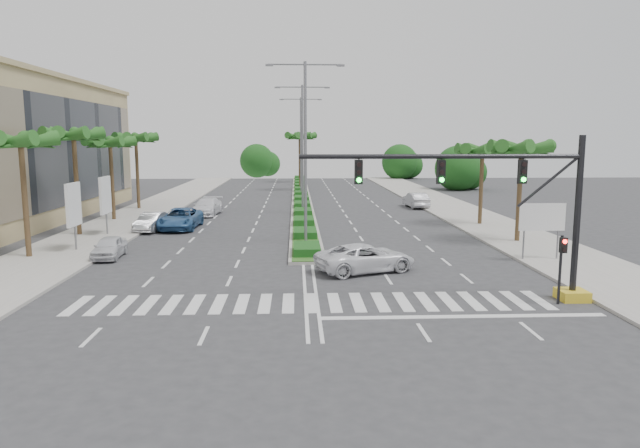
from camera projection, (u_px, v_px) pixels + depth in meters
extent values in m
plane|color=#333335|center=(311.00, 303.00, 24.65)|extent=(160.00, 160.00, 0.00)
cube|color=gray|center=(496.00, 228.00, 45.04)|extent=(6.00, 120.00, 0.15)
cube|color=gray|center=(107.00, 231.00, 43.76)|extent=(6.00, 120.00, 0.15)
cube|color=gray|center=(301.00, 197.00, 69.11)|extent=(2.20, 75.00, 0.20)
cube|color=#336221|center=(301.00, 196.00, 69.09)|extent=(1.80, 75.00, 0.04)
cube|color=gold|center=(572.00, 295.00, 25.10)|extent=(1.20, 1.20, 0.45)
cylinder|color=black|center=(577.00, 217.00, 24.59)|extent=(0.28, 0.28, 7.00)
cylinder|color=black|center=(442.00, 156.00, 23.95)|extent=(12.00, 0.20, 0.20)
cylinder|color=black|center=(547.00, 182.00, 24.31)|extent=(2.53, 0.12, 2.15)
cube|color=black|center=(523.00, 172.00, 24.20)|extent=(0.32, 0.24, 1.00)
cylinder|color=#19E533|center=(524.00, 180.00, 24.11)|extent=(0.20, 0.06, 0.20)
cube|color=black|center=(441.00, 172.00, 24.05)|extent=(0.32, 0.24, 1.00)
cylinder|color=#19E533|center=(442.00, 180.00, 23.96)|extent=(0.20, 0.06, 0.20)
cube|color=black|center=(359.00, 172.00, 23.90)|extent=(0.32, 0.24, 1.00)
cylinder|color=#19E533|center=(359.00, 180.00, 23.81)|extent=(0.20, 0.06, 0.20)
cylinder|color=black|center=(560.00, 270.00, 24.28)|extent=(0.12, 0.12, 3.00)
cube|color=black|center=(563.00, 245.00, 23.97)|extent=(0.28, 0.22, 0.65)
cylinder|color=red|center=(565.00, 242.00, 23.82)|extent=(0.18, 0.05, 0.18)
cylinder|color=slate|center=(524.00, 238.00, 32.88)|extent=(0.10, 0.10, 2.80)
cylinder|color=slate|center=(558.00, 237.00, 32.96)|extent=(0.10, 0.10, 2.80)
cube|color=#0C6638|center=(542.00, 217.00, 32.74)|extent=(2.60, 0.08, 1.50)
cube|color=white|center=(542.00, 217.00, 32.69)|extent=(2.70, 0.02, 1.60)
cylinder|color=slate|center=(75.00, 230.00, 35.69)|extent=(0.12, 0.12, 2.80)
cube|color=white|center=(73.00, 204.00, 35.46)|extent=(0.18, 2.10, 2.70)
cube|color=#D8594C|center=(73.00, 204.00, 35.46)|extent=(0.12, 2.00, 2.60)
cylinder|color=slate|center=(106.00, 217.00, 41.62)|extent=(0.12, 0.12, 2.80)
cube|color=white|center=(105.00, 195.00, 41.39)|extent=(0.18, 2.10, 2.70)
cube|color=#D8594C|center=(105.00, 195.00, 41.39)|extent=(0.12, 2.00, 2.60)
cylinder|color=brown|center=(25.00, 200.00, 33.32)|extent=(0.32, 0.32, 7.00)
sphere|color=brown|center=(20.00, 141.00, 32.82)|extent=(0.70, 0.70, 0.70)
cone|color=#29571B|center=(40.00, 143.00, 32.88)|extent=(0.90, 3.62, 1.50)
cone|color=#29571B|center=(39.00, 143.00, 33.72)|extent=(3.39, 2.96, 1.50)
cone|color=#29571B|center=(25.00, 143.00, 33.89)|extent=(3.73, 1.68, 1.50)
cone|color=#29571B|center=(7.00, 143.00, 33.27)|extent=(2.38, 3.65, 1.50)
cone|color=#29571B|center=(7.00, 143.00, 31.77)|extent=(3.73, 1.68, 1.50)
cone|color=#29571B|center=(26.00, 143.00, 32.02)|extent=(3.39, 2.96, 1.50)
cylinder|color=brown|center=(77.00, 186.00, 41.20)|extent=(0.32, 0.32, 7.40)
sphere|color=brown|center=(74.00, 135.00, 40.67)|extent=(0.70, 0.70, 0.70)
cone|color=#29571B|center=(89.00, 137.00, 40.73)|extent=(0.90, 3.62, 1.50)
cone|color=#29571B|center=(88.00, 137.00, 41.56)|extent=(3.39, 2.96, 1.50)
cone|color=#29571B|center=(76.00, 137.00, 41.73)|extent=(3.73, 1.68, 1.50)
cone|color=#29571B|center=(62.00, 137.00, 41.11)|extent=(2.38, 3.65, 1.50)
cone|color=#29571B|center=(57.00, 137.00, 40.17)|extent=(2.38, 3.65, 1.50)
cone|color=#29571B|center=(64.00, 137.00, 39.61)|extent=(3.73, 1.68, 1.50)
cone|color=#29571B|center=(79.00, 137.00, 39.86)|extent=(3.39, 2.96, 1.50)
cylinder|color=brown|center=(112.00, 182.00, 49.15)|extent=(0.32, 0.32, 6.80)
sphere|color=brown|center=(110.00, 143.00, 48.66)|extent=(0.70, 0.70, 0.70)
cone|color=#29571B|center=(123.00, 144.00, 48.73)|extent=(0.90, 3.62, 1.50)
cone|color=#29571B|center=(121.00, 144.00, 49.56)|extent=(3.39, 2.96, 1.50)
cone|color=#29571B|center=(111.00, 144.00, 49.73)|extent=(3.73, 1.68, 1.50)
cone|color=#29571B|center=(100.00, 144.00, 49.11)|extent=(2.38, 3.65, 1.50)
cone|color=#29571B|center=(96.00, 144.00, 48.17)|extent=(2.38, 3.65, 1.50)
cone|color=#29571B|center=(103.00, 144.00, 47.61)|extent=(3.73, 1.68, 1.50)
cone|color=#29571B|center=(115.00, 144.00, 47.86)|extent=(3.39, 2.96, 1.50)
cylinder|color=brown|center=(137.00, 174.00, 57.03)|extent=(0.32, 0.32, 7.20)
sphere|color=brown|center=(136.00, 139.00, 56.51)|extent=(0.70, 0.70, 0.70)
cone|color=#29571B|center=(147.00, 140.00, 56.57)|extent=(0.90, 3.62, 1.50)
cone|color=#29571B|center=(145.00, 140.00, 57.41)|extent=(3.39, 2.96, 1.50)
cone|color=#29571B|center=(136.00, 140.00, 57.58)|extent=(3.73, 1.68, 1.50)
cone|color=#29571B|center=(127.00, 140.00, 56.96)|extent=(2.38, 3.65, 1.50)
cone|color=#29571B|center=(124.00, 140.00, 56.01)|extent=(2.38, 3.65, 1.50)
cone|color=#29571B|center=(130.00, 140.00, 55.46)|extent=(3.73, 1.68, 1.50)
cone|color=#29571B|center=(140.00, 140.00, 55.71)|extent=(3.39, 2.96, 1.50)
cylinder|color=brown|center=(519.00, 195.00, 38.62)|extent=(0.32, 0.32, 6.50)
sphere|color=brown|center=(522.00, 149.00, 38.15)|extent=(0.70, 0.70, 0.70)
cone|color=#29571B|center=(538.00, 150.00, 38.22)|extent=(0.90, 3.62, 1.50)
cone|color=#29571B|center=(526.00, 150.00, 39.05)|extent=(3.39, 2.96, 1.50)
cone|color=#29571B|center=(512.00, 150.00, 39.22)|extent=(3.73, 1.68, 1.50)
cone|color=#29571B|center=(504.00, 150.00, 38.60)|extent=(2.38, 3.65, 1.50)
cone|color=#29571B|center=(510.00, 150.00, 37.66)|extent=(2.38, 3.65, 1.50)
cone|color=#29571B|center=(524.00, 150.00, 37.10)|extent=(3.73, 1.68, 1.50)
cone|color=#29571B|center=(537.00, 150.00, 37.35)|extent=(3.39, 2.96, 1.50)
cylinder|color=brown|center=(481.00, 188.00, 46.54)|extent=(0.32, 0.32, 6.20)
sphere|color=brown|center=(483.00, 151.00, 46.10)|extent=(0.70, 0.70, 0.70)
cone|color=#29571B|center=(496.00, 152.00, 46.17)|extent=(0.90, 3.62, 1.50)
cone|color=#29571B|center=(487.00, 152.00, 47.00)|extent=(3.39, 2.96, 1.50)
cone|color=#29571B|center=(475.00, 152.00, 47.17)|extent=(3.73, 1.68, 1.50)
cone|color=#29571B|center=(469.00, 152.00, 46.55)|extent=(2.38, 3.65, 1.50)
cone|color=#29571B|center=(472.00, 152.00, 45.61)|extent=(2.38, 3.65, 1.50)
cone|color=#29571B|center=(484.00, 152.00, 45.05)|extent=(3.73, 1.68, 1.50)
cone|color=#29571B|center=(495.00, 152.00, 45.30)|extent=(3.39, 2.96, 1.50)
cylinder|color=brown|center=(300.00, 163.00, 78.45)|extent=(0.32, 0.32, 7.50)
sphere|color=brown|center=(300.00, 137.00, 77.92)|extent=(0.70, 0.70, 0.70)
cone|color=#29571B|center=(308.00, 137.00, 77.98)|extent=(0.90, 3.62, 1.50)
cone|color=#29571B|center=(305.00, 137.00, 78.81)|extent=(3.39, 2.96, 1.50)
cone|color=#29571B|center=(298.00, 137.00, 78.98)|extent=(3.73, 1.68, 1.50)
cone|color=#29571B|center=(293.00, 137.00, 78.36)|extent=(2.38, 3.65, 1.50)
cone|color=#29571B|center=(293.00, 137.00, 77.42)|extent=(2.38, 3.65, 1.50)
cone|color=#29571B|center=(298.00, 137.00, 76.86)|extent=(3.73, 1.68, 1.50)
cone|color=#29571B|center=(305.00, 137.00, 77.11)|extent=(3.39, 2.96, 1.50)
cylinder|color=brown|center=(300.00, 160.00, 93.28)|extent=(0.32, 0.32, 7.50)
sphere|color=brown|center=(299.00, 137.00, 92.74)|extent=(0.70, 0.70, 0.70)
cone|color=#29571B|center=(306.00, 138.00, 92.80)|extent=(0.90, 3.62, 1.50)
cone|color=#29571B|center=(304.00, 138.00, 93.63)|extent=(3.39, 2.96, 1.50)
cone|color=#29571B|center=(298.00, 138.00, 93.80)|extent=(3.73, 1.68, 1.50)
cone|color=#29571B|center=(293.00, 138.00, 93.18)|extent=(2.38, 3.65, 1.50)
cone|color=#29571B|center=(293.00, 138.00, 92.24)|extent=(2.38, 3.65, 1.50)
cone|color=#29571B|center=(298.00, 138.00, 91.68)|extent=(3.73, 1.68, 1.50)
cone|color=#29571B|center=(304.00, 138.00, 91.93)|extent=(3.39, 2.96, 1.50)
cylinder|color=slate|center=(305.00, 155.00, 37.60)|extent=(0.20, 0.20, 12.00)
cylinder|color=slate|center=(286.00, 64.00, 36.70)|extent=(2.40, 0.10, 0.10)
cylinder|color=slate|center=(324.00, 65.00, 36.80)|extent=(2.40, 0.10, 0.10)
cube|color=slate|center=(269.00, 65.00, 36.66)|extent=(0.50, 0.25, 0.12)
cube|color=slate|center=(341.00, 65.00, 36.85)|extent=(0.50, 0.25, 0.12)
cylinder|color=slate|center=(302.00, 150.00, 53.41)|extent=(0.20, 0.20, 12.00)
cylinder|color=slate|center=(289.00, 87.00, 52.51)|extent=(2.40, 0.10, 0.10)
cylinder|color=slate|center=(315.00, 87.00, 52.61)|extent=(2.40, 0.10, 0.10)
cube|color=slate|center=(277.00, 88.00, 52.47)|extent=(0.50, 0.25, 0.12)
cube|color=slate|center=(327.00, 88.00, 52.67)|extent=(0.50, 0.25, 0.12)
cylinder|color=slate|center=(301.00, 148.00, 69.23)|extent=(0.20, 0.20, 12.00)
cylinder|color=slate|center=(291.00, 99.00, 68.32)|extent=(2.40, 0.10, 0.10)
cylinder|color=slate|center=(311.00, 99.00, 68.42)|extent=(2.40, 0.10, 0.10)
cube|color=slate|center=(281.00, 100.00, 68.28)|extent=(0.50, 0.25, 0.12)
cube|color=slate|center=(320.00, 100.00, 68.48)|extent=(0.50, 0.25, 0.12)
imported|color=silver|center=(109.00, 247.00, 33.97)|extent=(1.72, 3.86, 1.29)
imported|color=#B0B1B6|center=(152.00, 222.00, 43.95)|extent=(2.03, 4.47, 1.42)
imported|color=#305D92|center=(181.00, 219.00, 44.97)|extent=(2.89, 5.96, 1.63)
imported|color=white|center=(207.00, 207.00, 53.26)|extent=(2.68, 5.57, 1.56)
imported|color=white|center=(366.00, 258.00, 30.42)|extent=(5.93, 4.28, 1.50)
imported|color=#B5B4B9|center=(416.00, 200.00, 59.04)|extent=(2.05, 4.89, 1.57)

